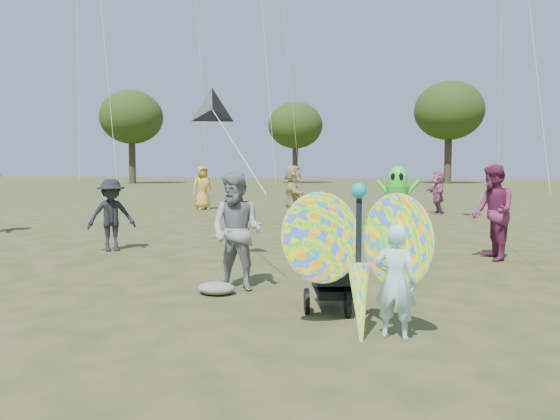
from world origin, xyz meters
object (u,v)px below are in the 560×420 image
object	(u,v)px
child_girl	(395,282)
crowd_b	(111,215)
crowd_g	(203,188)
crowd_j	(438,193)
crowd_d	(293,195)
crowd_e	(493,212)
butterfly_kite	(359,259)
alien_kite	(397,200)
jogging_stroller	(334,257)
adult_man	(237,231)

from	to	relation	value
child_girl	crowd_b	distance (m)	7.33
crowd_g	crowd_j	xyz separation A→B (m)	(9.15, 0.50, -0.09)
child_girl	crowd_d	xyz separation A→B (m)	(-3.95, 10.28, 0.32)
crowd_e	butterfly_kite	xyz separation A→B (m)	(-1.64, -5.25, -0.10)
crowd_b	alien_kite	xyz separation A→B (m)	(5.43, 3.10, 0.24)
jogging_stroller	butterfly_kite	size ratio (longest dim) A/B	0.65
adult_man	crowd_b	distance (m)	4.53
butterfly_kite	crowd_g	bearing A→B (deg)	120.36
crowd_g	crowd_j	distance (m)	9.16
child_girl	butterfly_kite	xyz separation A→B (m)	(-0.36, 0.01, 0.21)
child_girl	butterfly_kite	bearing A→B (deg)	5.86
child_girl	crowd_j	bearing A→B (deg)	-82.65
adult_man	alien_kite	distance (m)	5.90
jogging_stroller	butterfly_kite	distance (m)	1.15
child_girl	crowd_b	world-z (taller)	crowd_b
crowd_g	butterfly_kite	size ratio (longest dim) A/B	1.01
crowd_e	butterfly_kite	size ratio (longest dim) A/B	1.01
adult_man	crowd_d	xyz separation A→B (m)	(-1.65, 8.69, 0.07)
crowd_e	crowd_g	size ratio (longest dim) A/B	1.00
crowd_j	butterfly_kite	size ratio (longest dim) A/B	0.90
crowd_e	crowd_g	distance (m)	14.02
child_girl	alien_kite	size ratio (longest dim) A/B	0.65
alien_kite	jogging_stroller	bearing A→B (deg)	-91.91
alien_kite	crowd_j	bearing A→B (deg)	84.69
child_girl	crowd_g	size ratio (longest dim) A/B	0.65
adult_man	crowd_j	bearing A→B (deg)	87.21
alien_kite	adult_man	bearing A→B (deg)	-106.58
crowd_e	adult_man	bearing A→B (deg)	-59.39
child_girl	jogging_stroller	bearing A→B (deg)	-44.04
crowd_g	butterfly_kite	xyz separation A→B (m)	(8.66, -14.78, -0.10)
adult_man	crowd_g	xyz separation A→B (m)	(-6.72, 13.20, 0.06)
crowd_e	child_girl	bearing A→B (deg)	-28.79
child_girl	jogging_stroller	xyz separation A→B (m)	(-0.83, 1.05, 0.04)
adult_man	jogging_stroller	bearing A→B (deg)	-12.62
child_girl	crowd_b	xyz separation A→B (m)	(-6.05, 4.14, 0.16)
jogging_stroller	butterfly_kite	bearing A→B (deg)	-85.42
crowd_d	crowd_g	size ratio (longest dim) A/B	1.01
crowd_e	butterfly_kite	bearing A→B (deg)	-32.50
jogging_stroller	crowd_e	bearing A→B (deg)	44.11
crowd_d	alien_kite	world-z (taller)	crowd_d
child_girl	adult_man	world-z (taller)	adult_man
adult_man	crowd_d	world-z (taller)	crowd_d
crowd_d	butterfly_kite	size ratio (longest dim) A/B	1.02
jogging_stroller	alien_kite	bearing A→B (deg)	68.69
crowd_b	crowd_d	bearing A→B (deg)	27.59
adult_man	alien_kite	xyz separation A→B (m)	(1.68, 5.66, 0.15)
crowd_e	jogging_stroller	xyz separation A→B (m)	(-2.10, -4.21, -0.27)
adult_man	crowd_e	bearing A→B (deg)	53.08
crowd_j	alien_kite	size ratio (longest dim) A/B	0.91
crowd_j	alien_kite	distance (m)	8.09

